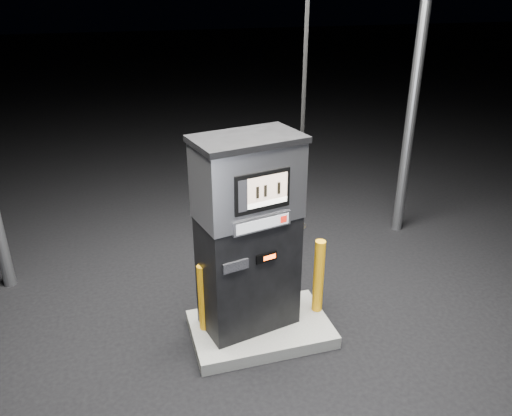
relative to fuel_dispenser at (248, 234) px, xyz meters
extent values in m
plane|color=black|center=(0.11, -0.09, -1.31)|extent=(80.00, 80.00, 0.00)
cube|color=slate|center=(0.11, -0.09, -1.23)|extent=(1.60, 1.00, 0.15)
cylinder|color=gray|center=(3.11, 1.91, 0.94)|extent=(0.16, 0.16, 4.50)
cube|color=black|center=(-0.01, 0.00, -0.47)|extent=(1.14, 0.80, 1.37)
cube|color=#B1B2B9|center=(-0.01, 0.00, 0.62)|extent=(1.17, 0.83, 0.82)
cube|color=black|center=(-0.01, 0.00, 1.06)|extent=(1.22, 0.88, 0.07)
cube|color=black|center=(0.06, -0.31, 0.62)|extent=(0.61, 0.16, 0.42)
cube|color=tan|center=(0.11, -0.31, 0.65)|extent=(0.44, 0.10, 0.26)
cube|color=white|center=(0.11, -0.32, 0.49)|extent=(0.44, 0.10, 0.05)
cube|color=#B1B2B9|center=(0.06, -0.31, 0.27)|extent=(0.65, 0.17, 0.15)
cube|color=#979A9E|center=(0.06, -0.33, 0.27)|extent=(0.59, 0.13, 0.11)
cube|color=red|center=(0.30, -0.28, 0.27)|extent=(0.08, 0.02, 0.08)
cube|color=black|center=(0.11, -0.29, -0.15)|extent=(0.24, 0.07, 0.10)
cube|color=#F1440C|center=(0.15, -0.30, -0.15)|extent=(0.14, 0.03, 0.05)
cube|color=black|center=(-0.24, -0.37, -0.15)|extent=(0.28, 0.09, 0.11)
cube|color=black|center=(0.56, 0.12, -0.01)|extent=(0.15, 0.22, 0.27)
cylinder|color=gray|center=(0.62, 0.14, -0.01)|extent=(0.12, 0.25, 0.08)
cylinder|color=black|center=(0.61, 0.08, 1.82)|extent=(0.05, 0.05, 3.39)
cylinder|color=#FAA60D|center=(-0.53, 0.02, -0.74)|extent=(0.12, 0.12, 0.83)
cylinder|color=#FAA60D|center=(0.85, -0.01, -0.69)|extent=(0.13, 0.13, 0.94)
camera|label=1|loc=(-1.27, -4.62, 2.50)|focal=35.00mm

